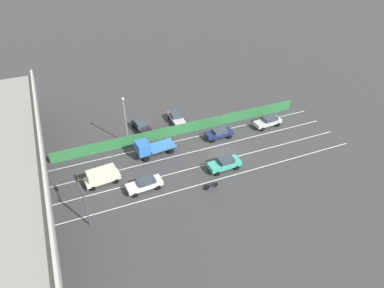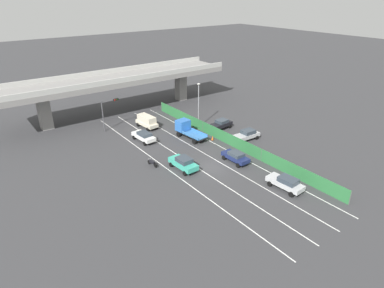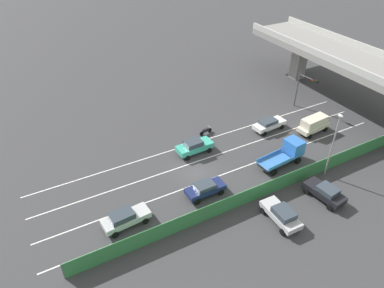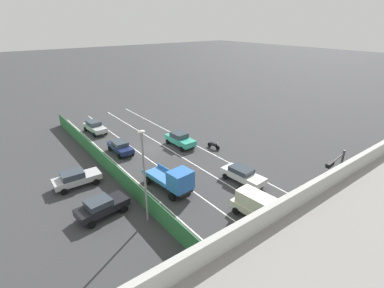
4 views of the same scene
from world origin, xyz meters
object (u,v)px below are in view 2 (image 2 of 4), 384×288
(car_sedan_navy, at_px, (236,156))
(traffic_light, at_px, (108,109))
(parked_sedan_dark, at_px, (221,124))
(street_lamp, at_px, (199,101))
(motorcycle, at_px, (152,163))
(traffic_cone, at_px, (212,138))
(parked_wagon_silver, at_px, (247,135))
(car_van_cream, at_px, (147,121))
(car_sedan_white, at_px, (144,136))
(car_sedan_silver, at_px, (286,183))
(car_taxi_teal, at_px, (183,163))
(flatbed_truck_blue, at_px, (186,129))

(car_sedan_navy, distance_m, traffic_light, 23.58)
(parked_sedan_dark, bearing_deg, street_lamp, 133.23)
(motorcycle, bearing_deg, car_sedan_navy, -30.86)
(motorcycle, distance_m, traffic_cone, 12.23)
(traffic_cone, bearing_deg, street_lamp, 74.91)
(parked_wagon_silver, height_order, parked_sedan_dark, parked_wagon_silver)
(car_van_cream, bearing_deg, motorcycle, -116.65)
(motorcycle, relative_size, traffic_light, 0.36)
(car_sedan_white, xyz_separation_m, car_sedan_silver, (6.81, -22.60, 0.05))
(car_sedan_white, relative_size, parked_sedan_dark, 1.06)
(traffic_cone, bearing_deg, car_sedan_navy, -105.93)
(car_taxi_teal, relative_size, flatbed_truck_blue, 0.78)
(car_taxi_teal, height_order, parked_wagon_silver, car_taxi_teal)
(car_sedan_navy, xyz_separation_m, motorcycle, (-9.93, 5.93, -0.40))
(motorcycle, relative_size, street_lamp, 0.25)
(car_sedan_navy, distance_m, street_lamp, 14.40)
(flatbed_truck_blue, distance_m, traffic_light, 13.71)
(car_van_cream, distance_m, car_sedan_silver, 27.60)
(street_lamp, relative_size, traffic_cone, 10.96)
(traffic_light, bearing_deg, motorcycle, -92.98)
(flatbed_truck_blue, height_order, street_lamp, street_lamp)
(car_sedan_navy, bearing_deg, car_van_cream, 100.83)
(car_van_cream, xyz_separation_m, motorcycle, (-6.37, -12.69, -0.77))
(car_taxi_teal, height_order, traffic_cone, car_taxi_teal)
(car_sedan_navy, relative_size, car_van_cream, 0.91)
(car_taxi_teal, relative_size, car_sedan_navy, 1.08)
(parked_sedan_dark, xyz_separation_m, traffic_light, (-15.54, 11.04, 2.89))
(car_taxi_teal, distance_m, motorcycle, 4.42)
(car_sedan_silver, relative_size, street_lamp, 0.59)
(car_van_cream, bearing_deg, parked_sedan_dark, -39.13)
(flatbed_truck_blue, height_order, traffic_cone, flatbed_truck_blue)
(traffic_light, bearing_deg, street_lamp, -32.48)
(motorcycle, bearing_deg, traffic_light, 87.02)
(car_taxi_teal, bearing_deg, parked_sedan_dark, 30.34)
(traffic_cone, bearing_deg, traffic_light, 129.11)
(parked_sedan_dark, distance_m, traffic_light, 19.28)
(traffic_light, relative_size, traffic_cone, 7.46)
(parked_wagon_silver, distance_m, street_lamp, 10.08)
(street_lamp, bearing_deg, motorcycle, -151.44)
(car_van_cream, relative_size, parked_sedan_dark, 1.05)
(motorcycle, height_order, street_lamp, street_lamp)
(motorcycle, bearing_deg, parked_sedan_dark, 15.60)
(car_taxi_teal, xyz_separation_m, parked_sedan_dark, (13.47, 7.88, -0.06))
(car_sedan_navy, bearing_deg, flatbed_truck_blue, 91.55)
(parked_wagon_silver, bearing_deg, car_sedan_silver, -116.77)
(flatbed_truck_blue, bearing_deg, motorcycle, -150.71)
(parked_wagon_silver, relative_size, traffic_light, 0.84)
(traffic_light, distance_m, traffic_cone, 18.24)
(car_sedan_navy, height_order, parked_sedan_dark, parked_sedan_dark)
(car_sedan_navy, relative_size, parked_wagon_silver, 0.94)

